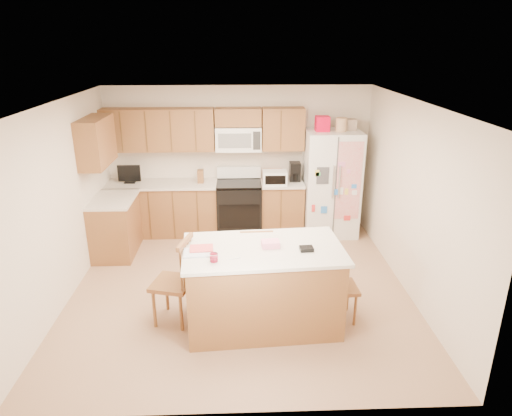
{
  "coord_description": "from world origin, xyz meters",
  "views": [
    {
      "loc": [
        0.01,
        -5.51,
        3.21
      ],
      "look_at": [
        0.23,
        0.35,
        1.03
      ],
      "focal_mm": 32.0,
      "sensor_mm": 36.0,
      "label": 1
    }
  ],
  "objects_px": {
    "stove": "(239,207)",
    "windsor_chair_left": "(175,283)",
    "windsor_chair_back": "(256,264)",
    "refrigerator": "(331,182)",
    "windsor_chair_right": "(339,287)",
    "island": "(263,286)"
  },
  "relations": [
    {
      "from": "stove",
      "to": "windsor_chair_back",
      "type": "distance_m",
      "value": 2.18
    },
    {
      "from": "refrigerator",
      "to": "windsor_chair_back",
      "type": "relative_size",
      "value": 2.05
    },
    {
      "from": "windsor_chair_left",
      "to": "refrigerator",
      "type": "bearing_deg",
      "value": 48.08
    },
    {
      "from": "refrigerator",
      "to": "island",
      "type": "distance_m",
      "value": 3.03
    },
    {
      "from": "island",
      "to": "windsor_chair_right",
      "type": "distance_m",
      "value": 0.92
    },
    {
      "from": "refrigerator",
      "to": "windsor_chair_right",
      "type": "height_order",
      "value": "refrigerator"
    },
    {
      "from": "refrigerator",
      "to": "island",
      "type": "relative_size",
      "value": 1.08
    },
    {
      "from": "stove",
      "to": "windsor_chair_right",
      "type": "bearing_deg",
      "value": -66.5
    },
    {
      "from": "stove",
      "to": "windsor_chair_left",
      "type": "height_order",
      "value": "stove"
    },
    {
      "from": "refrigerator",
      "to": "island",
      "type": "height_order",
      "value": "refrigerator"
    },
    {
      "from": "stove",
      "to": "windsor_chair_right",
      "type": "distance_m",
      "value": 2.96
    },
    {
      "from": "windsor_chair_back",
      "to": "windsor_chair_left",
      "type": "bearing_deg",
      "value": -152.63
    },
    {
      "from": "windsor_chair_back",
      "to": "refrigerator",
      "type": "bearing_deg",
      "value": 57.02
    },
    {
      "from": "refrigerator",
      "to": "windsor_chair_right",
      "type": "relative_size",
      "value": 2.22
    },
    {
      "from": "stove",
      "to": "windsor_chair_back",
      "type": "xyz_separation_m",
      "value": [
        0.2,
        -2.17,
        -0.0
      ]
    },
    {
      "from": "windsor_chair_back",
      "to": "windsor_chair_right",
      "type": "height_order",
      "value": "windsor_chair_back"
    },
    {
      "from": "island",
      "to": "windsor_chair_right",
      "type": "height_order",
      "value": "island"
    },
    {
      "from": "refrigerator",
      "to": "windsor_chair_left",
      "type": "xyz_separation_m",
      "value": [
        -2.35,
        -2.61,
        -0.41
      ]
    },
    {
      "from": "windsor_chair_left",
      "to": "windsor_chair_back",
      "type": "xyz_separation_m",
      "value": [
        0.98,
        0.51,
        -0.04
      ]
    },
    {
      "from": "island",
      "to": "windsor_chair_left",
      "type": "height_order",
      "value": "island"
    },
    {
      "from": "island",
      "to": "windsor_chair_right",
      "type": "relative_size",
      "value": 2.05
    },
    {
      "from": "windsor_chair_right",
      "to": "windsor_chair_back",
      "type": "bearing_deg",
      "value": 150.74
    }
  ]
}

